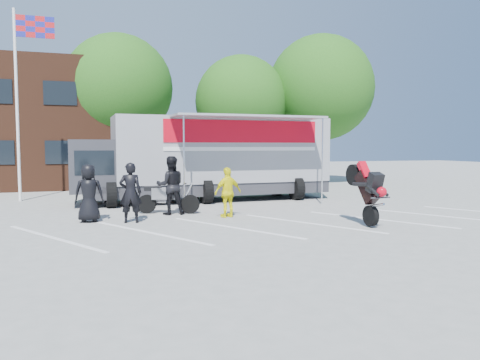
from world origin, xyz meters
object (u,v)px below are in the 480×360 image
transporter_truck (211,200)px  parked_motorcycle (168,213)px  stunt_bike_rider (357,224)px  spectator_leather_a (89,193)px  flagpole (23,81)px  spectator_leather_b (130,193)px  tree_left (118,89)px  tree_mid (241,102)px  spectator_leather_c (171,185)px  spectator_hivis (228,192)px  tree_right (321,88)px

transporter_truck → parked_motorcycle: 4.09m
stunt_bike_rider → spectator_leather_a: spectator_leather_a is taller
flagpole → spectator_leather_b: 9.12m
tree_left → tree_mid: 7.10m
flagpole → parked_motorcycle: size_ratio=3.64×
spectator_leather_c → spectator_hivis: (1.67, -1.21, -0.17)m
tree_left → spectator_hivis: bearing=-78.8°
tree_right → stunt_bike_rider: bearing=-113.5°
tree_right → transporter_truck: (-8.73, -6.80, -5.88)m
flagpole → tree_left: 7.37m
transporter_truck → parked_motorcycle: (-2.38, -3.32, 0.00)m
tree_left → spectator_leather_c: (0.93, -11.87, -4.57)m
tree_right → spectator_leather_a: bearing=-140.8°
tree_mid → tree_right: bearing=-5.7°
flagpole → tree_left: size_ratio=0.93×
spectator_leather_b → tree_left: bearing=-82.9°
parked_motorcycle → stunt_bike_rider: 6.35m
transporter_truck → spectator_leather_a: size_ratio=6.20×
transporter_truck → spectator_hivis: (-0.67, -4.78, 0.82)m
stunt_bike_rider → spectator_leather_c: 6.24m
spectator_leather_c → spectator_leather_a: bearing=20.3°
tree_right → spectator_leather_c: 15.94m
tree_mid → spectator_leather_a: bearing=-126.7°
spectator_leather_c → spectator_hivis: spectator_leather_c is taller
spectator_leather_b → spectator_hivis: size_ratio=1.12×
tree_right → spectator_leather_b: tree_right is taller
flagpole → parked_motorcycle: bearing=-47.6°
spectator_leather_c → spectator_hivis: bearing=147.4°
transporter_truck → stunt_bike_rider: size_ratio=5.49×
tree_left → flagpole: bearing=-125.3°
transporter_truck → spectator_leather_c: 4.38m
tree_right → parked_motorcycle: size_ratio=4.15×
parked_motorcycle → spectator_leather_b: bearing=158.2°
tree_right → spectator_leather_c: tree_right is taller
spectator_leather_a → tree_left: bearing=-91.5°
tree_right → stunt_bike_rider: (-6.08, -13.98, -5.88)m
transporter_truck → flagpole: bearing=161.3°
tree_mid → parked_motorcycle: (-6.12, -10.63, -4.94)m
transporter_truck → spectator_leather_b: bearing=-129.3°
flagpole → spectator_hivis: (6.84, -7.08, -4.23)m
parked_motorcycle → flagpole: bearing=61.9°
flagpole → tree_mid: bearing=24.0°
spectator_leather_b → spectator_leather_c: bearing=-127.8°
stunt_bike_rider → spectator_leather_a: 8.18m
tree_mid → transporter_truck: tree_mid is taller
spectator_leather_b → spectator_leather_c: size_ratio=0.92×
tree_mid → parked_motorcycle: tree_mid is taller
parked_motorcycle → tree_left: bearing=23.9°
tree_left → parked_motorcycle: bearing=-85.6°
transporter_truck → spectator_leather_b: (-3.78, -4.91, 0.92)m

